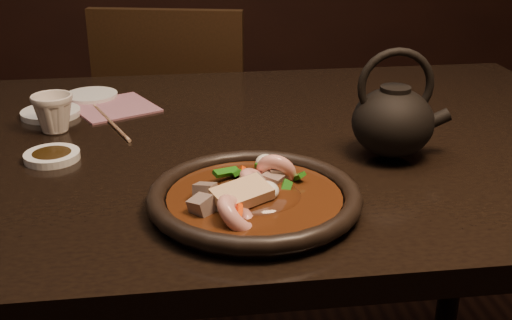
{
  "coord_description": "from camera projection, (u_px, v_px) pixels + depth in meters",
  "views": [
    {
      "loc": [
        -0.01,
        -1.05,
        1.15
      ],
      "look_at": [
        0.1,
        -0.21,
        0.8
      ],
      "focal_mm": 45.0,
      "sensor_mm": 36.0,
      "label": 1
    }
  ],
  "objects": [
    {
      "name": "chair",
      "position": [
        181.0,
        142.0,
        1.86
      ],
      "size": [
        0.5,
        0.5,
        0.88
      ],
      "rotation": [
        0.0,
        0.0,
        2.92
      ],
      "color": "black",
      "rests_on": "floor"
    },
    {
      "name": "soy_dish",
      "position": [
        52.0,
        156.0,
        1.04
      ],
      "size": [
        0.09,
        0.09,
        0.01
      ],
      "primitive_type": "cylinder",
      "color": "white",
      "rests_on": "table"
    },
    {
      "name": "table",
      "position": [
        186.0,
        182.0,
        1.14
      ],
      "size": [
        1.6,
        0.9,
        0.75
      ],
      "color": "black",
      "rests_on": "floor"
    },
    {
      "name": "plate",
      "position": [
        255.0,
        198.0,
        0.88
      ],
      "size": [
        0.29,
        0.29,
        0.03
      ],
      "color": "black",
      "rests_on": "table"
    },
    {
      "name": "saucer_right",
      "position": [
        91.0,
        96.0,
        1.34
      ],
      "size": [
        0.11,
        0.11,
        0.01
      ],
      "primitive_type": "cylinder",
      "color": "white",
      "rests_on": "table"
    },
    {
      "name": "teapot",
      "position": [
        394.0,
        118.0,
        1.03
      ],
      "size": [
        0.16,
        0.13,
        0.18
      ],
      "rotation": [
        0.0,
        0.0,
        -0.06
      ],
      "color": "black",
      "rests_on": "table"
    },
    {
      "name": "stirfry",
      "position": [
        253.0,
        194.0,
        0.87
      ],
      "size": [
        0.17,
        0.2,
        0.07
      ],
      "color": "#391A0A",
      "rests_on": "plate"
    },
    {
      "name": "tea_cup",
      "position": [
        53.0,
        112.0,
        1.15
      ],
      "size": [
        0.08,
        0.08,
        0.07
      ],
      "primitive_type": "imported",
      "rotation": [
        0.0,
        0.0,
        -0.17
      ],
      "color": "beige",
      "rests_on": "table"
    },
    {
      "name": "chopsticks",
      "position": [
        111.0,
        122.0,
        1.2
      ],
      "size": [
        0.09,
        0.21,
        0.01
      ],
      "rotation": [
        0.0,
        0.0,
        0.36
      ],
      "color": "tan",
      "rests_on": "table"
    },
    {
      "name": "saucer_left",
      "position": [
        51.0,
        113.0,
        1.24
      ],
      "size": [
        0.11,
        0.11,
        0.01
      ],
      "primitive_type": "cylinder",
      "color": "white",
      "rests_on": "table"
    },
    {
      "name": "napkin",
      "position": [
        114.0,
        107.0,
        1.28
      ],
      "size": [
        0.2,
        0.2,
        0.0
      ],
      "primitive_type": "cube",
      "rotation": [
        0.0,
        0.0,
        0.45
      ],
      "color": "#925A66",
      "rests_on": "table"
    }
  ]
}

